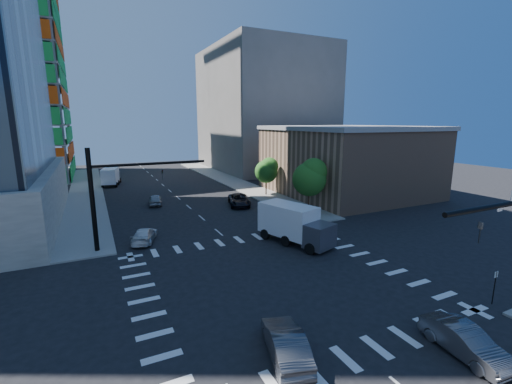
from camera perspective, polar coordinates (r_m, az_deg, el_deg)
ground at (r=25.77m, az=3.07°, el=-14.32°), size 160.00×160.00×0.00m
road_markings at (r=25.77m, az=3.07°, el=-14.31°), size 20.00×20.00×0.01m
sidewalk_ne at (r=65.73m, az=-4.18°, el=1.82°), size 5.00×60.00×0.15m
sidewalk_nw at (r=61.30m, az=-26.45°, el=-0.10°), size 5.00×60.00×0.15m
commercial_building at (r=55.99m, az=14.85°, el=5.16°), size 20.50×22.50×10.60m
bg_building_ne at (r=84.46m, az=1.22°, el=13.51°), size 24.00×30.00×28.00m
signal_mast_nw at (r=32.30m, az=-23.09°, el=0.40°), size 10.20×0.40×9.00m
tree_south at (r=42.20m, az=9.10°, el=2.53°), size 4.16×4.16×6.82m
tree_north at (r=52.61m, az=1.88°, el=3.70°), size 3.54×3.52×5.78m
no_parking_sign at (r=26.58m, az=34.98°, el=-12.42°), size 0.30×0.06×2.20m
car_nb_right at (r=20.95m, az=31.44°, el=-20.43°), size 1.98×4.59×1.47m
car_nb_far at (r=46.70m, az=-2.84°, el=-1.34°), size 4.01×6.11×1.56m
car_sb_near at (r=34.55m, az=-18.11°, el=-6.84°), size 3.23×4.88×1.31m
car_sb_mid at (r=49.15m, az=-16.42°, el=-1.23°), size 2.41×4.42×1.43m
car_sb_cross at (r=18.15m, az=4.97°, el=-23.82°), size 2.79×4.87×1.52m
box_truck_near at (r=32.33m, az=6.83°, el=-5.89°), size 4.85×7.36×3.57m
box_truck_far at (r=67.01m, az=-22.97°, el=2.26°), size 3.73×6.41×3.16m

